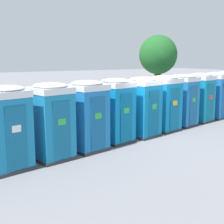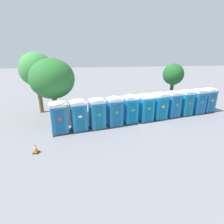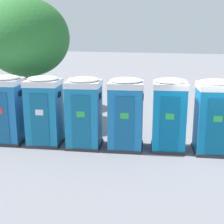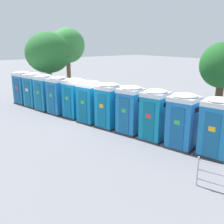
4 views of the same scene
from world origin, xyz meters
name	(u,v)px [view 2 (image 2 of 4)]	position (x,y,z in m)	size (l,w,h in m)	color
ground_plane	(144,120)	(0.00, 0.00, 0.00)	(120.00, 120.00, 0.00)	slate
portapotty_0	(59,117)	(-7.31, -1.49, 1.28)	(1.47, 1.44, 2.54)	#2D2D33
portapotty_1	(79,115)	(-5.84, -1.23, 1.28)	(1.45, 1.44, 2.54)	#2D2D33
portapotty_2	(97,113)	(-4.37, -1.01, 1.28)	(1.42, 1.42, 2.54)	#2D2D33
portapotty_3	(114,111)	(-2.90, -0.72, 1.28)	(1.43, 1.41, 2.54)	#2D2D33
portapotty_4	(130,109)	(-1.46, -0.33, 1.28)	(1.38, 1.40, 2.54)	#2D2D33
portapotty_5	(146,107)	(0.03, -0.14, 1.28)	(1.45, 1.43, 2.54)	#2D2D33
portapotty_6	(159,106)	(1.49, 0.18, 1.28)	(1.40, 1.38, 2.54)	#2D2D33
portapotty_7	(173,104)	(2.95, 0.49, 1.28)	(1.43, 1.43, 2.54)	#2D2D33
portapotty_8	(185,103)	(4.42, 0.75, 1.28)	(1.39, 1.42, 2.54)	#2D2D33
portapotty_9	(197,101)	(5.89, 1.01, 1.28)	(1.46, 1.43, 2.54)	#2D2D33
portapotty_10	(208,100)	(7.33, 1.39, 1.28)	(1.43, 1.40, 2.54)	#2D2D33
street_tree_0	(52,79)	(-7.91, 1.03, 3.82)	(3.72, 3.72, 5.52)	brown
street_tree_1	(36,70)	(-9.80, 3.90, 4.34)	(3.20, 3.20, 6.02)	brown
street_tree_2	(173,75)	(5.16, 5.13, 3.42)	(2.42, 2.42, 4.73)	#4C3826
traffic_cone	(36,148)	(-8.47, -4.22, 0.31)	(0.36, 0.36, 0.64)	black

